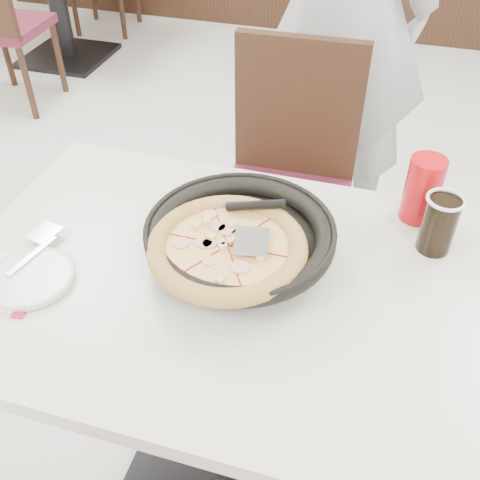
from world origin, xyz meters
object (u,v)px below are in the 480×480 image
(side_plate, at_px, (30,278))
(bg_table_left, at_px, (57,2))
(cola_glass, at_px, (439,225))
(diner_person, at_px, (343,6))
(chair_far, at_px, (282,200))
(pizza, at_px, (227,253))
(bg_chair_left_near, at_px, (4,22))
(red_cup, at_px, (423,189))
(pizza_pan, at_px, (240,243))
(main_table, at_px, (233,381))

(side_plate, distance_m, bg_table_left, 3.08)
(cola_glass, height_order, diner_person, diner_person)
(chair_far, bearing_deg, diner_person, -98.42)
(pizza, distance_m, bg_table_left, 3.19)
(cola_glass, height_order, bg_chair_left_near, bg_chair_left_near)
(diner_person, bearing_deg, pizza, 77.75)
(cola_glass, height_order, bg_table_left, cola_glass)
(pizza, bearing_deg, side_plate, -160.53)
(side_plate, xyz_separation_m, red_cup, (0.76, 0.45, 0.07))
(pizza_pan, relative_size, pizza, 1.26)
(side_plate, height_order, cola_glass, cola_glass)
(red_cup, bearing_deg, diner_person, 110.68)
(main_table, xyz_separation_m, bg_table_left, (-1.96, 2.49, 0.00))
(pizza, xyz_separation_m, bg_chair_left_near, (-1.88, 1.83, -0.34))
(pizza_pan, xyz_separation_m, side_plate, (-0.40, -0.20, -0.03))
(main_table, relative_size, red_cup, 7.50)
(chair_far, xyz_separation_m, diner_person, (0.07, 0.53, 0.47))
(pizza_pan, distance_m, bg_chair_left_near, 2.61)
(cola_glass, xyz_separation_m, bg_chair_left_near, (-2.30, 1.62, -0.34))
(pizza_pan, relative_size, diner_person, 0.19)
(pizza_pan, height_order, bg_chair_left_near, bg_chair_left_near)
(cola_glass, bearing_deg, diner_person, 110.76)
(pizza_pan, distance_m, cola_glass, 0.43)
(pizza_pan, bearing_deg, main_table, -90.88)
(pizza_pan, height_order, side_plate, pizza_pan)
(chair_far, height_order, diner_person, diner_person)
(red_cup, xyz_separation_m, bg_chair_left_near, (-2.26, 1.52, -0.35))
(cola_glass, xyz_separation_m, diner_person, (-0.37, 0.97, 0.13))
(red_cup, height_order, bg_chair_left_near, bg_chair_left_near)
(pizza, xyz_separation_m, side_plate, (-0.39, -0.14, -0.05))
(diner_person, distance_m, bg_chair_left_near, 2.09)
(bg_table_left, distance_m, bg_chair_left_near, 0.66)
(cola_glass, relative_size, diner_person, 0.07)
(bg_table_left, bearing_deg, diner_person, -33.03)
(pizza, relative_size, side_plate, 1.58)
(pizza_pan, bearing_deg, red_cup, 35.44)
(main_table, distance_m, pizza_pan, 0.42)
(side_plate, xyz_separation_m, cola_glass, (0.80, 0.35, 0.06))
(diner_person, height_order, bg_table_left, diner_person)
(side_plate, bearing_deg, pizza, 19.47)
(chair_far, bearing_deg, cola_glass, 132.94)
(cola_glass, bearing_deg, chair_far, 134.19)
(side_plate, distance_m, bg_chair_left_near, 2.49)
(diner_person, height_order, bg_chair_left_near, diner_person)
(chair_far, distance_m, bg_chair_left_near, 2.20)
(side_plate, height_order, bg_chair_left_near, bg_chair_left_near)
(pizza_pan, bearing_deg, bg_chair_left_near, 136.86)
(chair_far, bearing_deg, side_plate, 63.89)
(chair_far, xyz_separation_m, side_plate, (-0.37, -0.80, 0.28))
(side_plate, relative_size, red_cup, 1.13)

